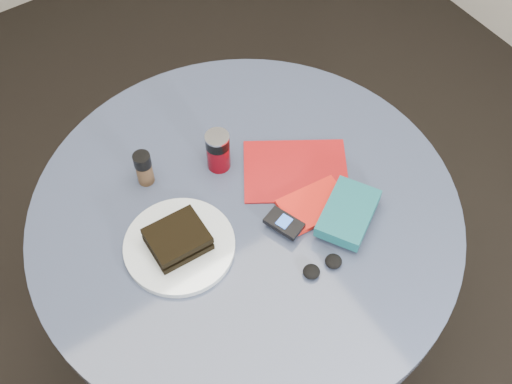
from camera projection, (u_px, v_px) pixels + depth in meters
ground at (248, 338)px, 2.09m from camera, size 4.00×4.00×0.00m
table at (246, 246)px, 1.61m from camera, size 1.00×1.00×0.75m
plate at (179, 246)px, 1.41m from camera, size 0.27×0.27×0.02m
sandwich at (178, 239)px, 1.39m from camera, size 0.13×0.11×0.04m
soda_can at (218, 151)px, 1.51m from camera, size 0.07×0.07×0.11m
pepper_grinder at (144, 168)px, 1.48m from camera, size 0.04×0.04×0.09m
magazine at (296, 171)px, 1.54m from camera, size 0.31×0.29×0.00m
red_book at (315, 205)px, 1.47m from camera, size 0.16×0.12×0.01m
novel at (348, 213)px, 1.43m from camera, size 0.19×0.17×0.03m
mp3_player at (284, 223)px, 1.42m from camera, size 0.07×0.09×0.02m
headphones at (323, 266)px, 1.38m from camera, size 0.10×0.05×0.02m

